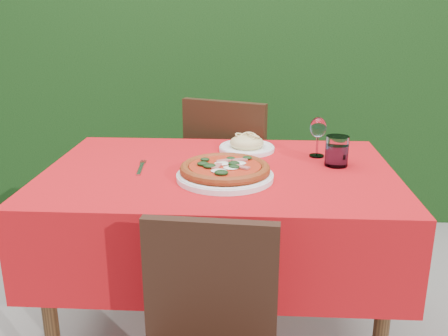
# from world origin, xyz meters

# --- Properties ---
(hedge) EXTENTS (3.20, 0.55, 1.78)m
(hedge) POSITION_xyz_m (0.00, 1.55, 0.92)
(hedge) COLOR black
(hedge) RESTS_ON ground
(dining_table) EXTENTS (1.26, 0.86, 0.75)m
(dining_table) POSITION_xyz_m (0.00, 0.00, 0.60)
(dining_table) COLOR #4D3119
(dining_table) RESTS_ON ground
(chair_far) EXTENTS (0.52, 0.52, 0.90)m
(chair_far) POSITION_xyz_m (0.02, 0.62, 0.52)
(chair_far) COLOR black
(chair_far) RESTS_ON ground
(pizza_plate) EXTENTS (0.33, 0.33, 0.06)m
(pizza_plate) POSITION_xyz_m (0.03, -0.11, 0.78)
(pizza_plate) COLOR white
(pizza_plate) RESTS_ON dining_table
(pasta_plate) EXTENTS (0.23, 0.23, 0.06)m
(pasta_plate) POSITION_xyz_m (0.10, 0.25, 0.77)
(pasta_plate) COLOR white
(pasta_plate) RESTS_ON dining_table
(water_glass) EXTENTS (0.09, 0.09, 0.11)m
(water_glass) POSITION_xyz_m (0.43, 0.07, 0.80)
(water_glass) COLOR silver
(water_glass) RESTS_ON dining_table
(wine_glass) EXTENTS (0.06, 0.06, 0.16)m
(wine_glass) POSITION_xyz_m (0.37, 0.18, 0.86)
(wine_glass) COLOR silver
(wine_glass) RESTS_ON dining_table
(fork) EXTENTS (0.04, 0.19, 0.01)m
(fork) POSITION_xyz_m (-0.28, -0.02, 0.75)
(fork) COLOR #B6B6BD
(fork) RESTS_ON dining_table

